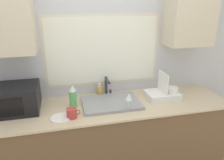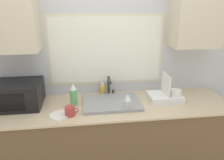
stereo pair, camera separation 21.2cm
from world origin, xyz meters
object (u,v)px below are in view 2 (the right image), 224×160
spray_bottle (74,95)px  wine_glass (128,98)px  microwave (16,94)px  dish_rack (166,96)px  soap_bottle (102,90)px  mug_near_sink (70,111)px  faucet (109,85)px

spray_bottle → wine_glass: (0.51, -0.20, 0.03)m
microwave → dish_rack: bearing=-2.8°
soap_bottle → wine_glass: wine_glass is taller
mug_near_sink → wine_glass: (0.54, 0.01, 0.10)m
soap_bottle → mug_near_sink: bearing=-128.1°
microwave → mug_near_sink: microwave is taller
soap_bottle → wine_glass: 0.48m
spray_bottle → soap_bottle: bearing=35.6°
wine_glass → microwave: bearing=166.2°
microwave → soap_bottle: 0.90m
dish_rack → mug_near_sink: dish_rack is taller
dish_rack → spray_bottle: 0.97m
spray_bottle → mug_near_sink: size_ratio=1.84×
faucet → dish_rack: bearing=-18.7°
mug_near_sink → microwave: bearing=153.0°
dish_rack → soap_bottle: dish_rack is taller
faucet → microwave: 0.96m
soap_bottle → microwave: bearing=-169.9°
soap_bottle → mug_near_sink: soap_bottle is taller
faucet → microwave: (-0.96, -0.12, -0.01)m
dish_rack → wine_glass: bearing=-157.3°
faucet → wine_glass: bearing=-71.9°
dish_rack → faucet: bearing=161.3°
spray_bottle → soap_bottle: spray_bottle is taller
spray_bottle → mug_near_sink: (-0.03, -0.21, -0.07)m
faucet → spray_bottle: size_ratio=0.93×
dish_rack → spray_bottle: dish_rack is taller
mug_near_sink → wine_glass: bearing=1.0°
soap_bottle → mug_near_sink: 0.55m
soap_bottle → wine_glass: bearing=-64.5°
faucet → mug_near_sink: 0.58m
faucet → microwave: size_ratio=0.44×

